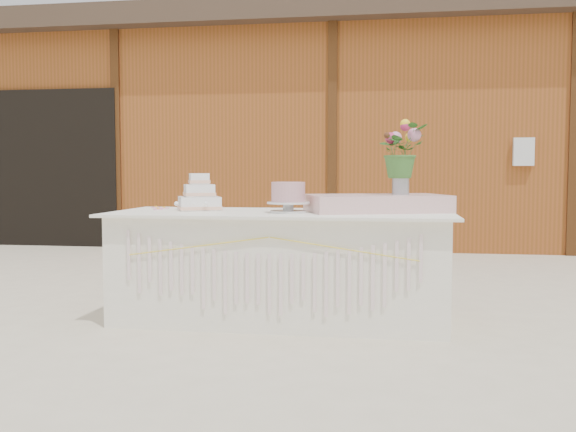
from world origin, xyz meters
name	(u,v)px	position (x,y,z in m)	size (l,w,h in m)	color
ground	(281,319)	(0.00, 0.00, 0.00)	(80.00, 80.00, 0.00)	beige
barn	(343,133)	(-0.01, 5.99, 1.68)	(12.60, 4.60, 3.30)	brown
cake_table	(281,266)	(0.00, 0.00, 0.39)	(2.40, 1.00, 0.77)	white
wedding_cake	(199,198)	(-0.63, 0.10, 0.86)	(0.40, 0.40, 0.27)	white
pink_cake_stand	(288,196)	(0.06, -0.10, 0.89)	(0.29, 0.29, 0.21)	silver
satin_runner	(377,203)	(0.66, 0.13, 0.83)	(0.95, 0.55, 0.12)	beige
flower_vase	(401,183)	(0.83, 0.20, 0.97)	(0.12, 0.12, 0.17)	#AFB0B4
bouquet	(401,144)	(0.83, 0.20, 1.25)	(0.35, 0.30, 0.39)	#376C2B
loose_flowers	(153,208)	(-1.01, 0.15, 0.78)	(0.14, 0.35, 0.02)	#FD9BBE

